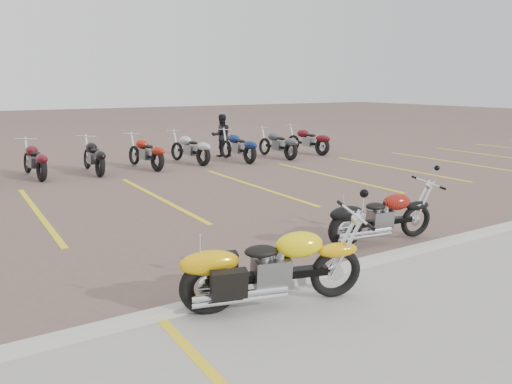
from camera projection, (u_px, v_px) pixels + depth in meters
ground at (243, 242)px, 8.63m from camera, size 100.00×100.00×0.00m
concrete_apron at (475, 362)px, 4.90m from camera, size 60.00×5.00×0.01m
curb at (316, 275)px, 6.96m from camera, size 60.00×0.18×0.12m
parking_stripes at (159, 198)px, 11.95m from camera, size 38.00×5.50×0.01m
yellow_cruiser at (269, 270)px, 6.04m from camera, size 2.26×0.76×0.95m
flame_cruiser at (378, 219)px, 8.50m from camera, size 2.05×0.49×0.85m
person_b at (221, 135)px, 18.65m from camera, size 0.88×0.75×1.58m
bg_bike_row at (64, 158)px, 14.67m from camera, size 18.96×2.05×1.10m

